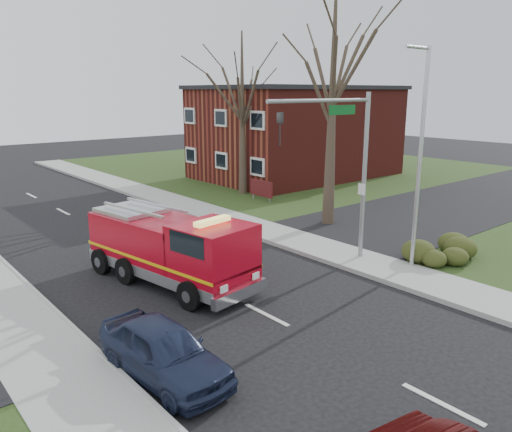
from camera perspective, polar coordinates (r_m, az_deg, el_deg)
ground at (r=15.95m, az=1.18°, el=-11.24°), size 120.00×120.00×0.00m
sidewalk_right at (r=20.24m, az=14.59°, el=-5.86°), size 2.40×80.00×0.15m
sidewalk_left at (r=13.19m, az=-20.63°, el=-17.69°), size 2.40×80.00×0.15m
cross_street_right at (r=35.83m, az=24.61°, el=1.94°), size 30.00×8.00×0.15m
brick_building at (r=40.67m, az=4.74°, el=9.57°), size 15.40×10.40×7.25m
health_center_sign at (r=31.31m, az=0.61°, el=3.14°), size 0.12×2.00×1.40m
hedge_corner at (r=21.87m, az=21.11°, el=-3.48°), size 2.80×2.00×0.90m
bare_tree_near at (r=25.40m, az=8.79°, el=15.26°), size 6.00×6.00×12.00m
bare_tree_far at (r=32.99m, az=-1.59°, el=13.49°), size 5.25×5.25×10.50m
traffic_signal_mast at (r=19.32m, az=10.08°, el=7.58°), size 5.29×0.18×6.80m
streetlight_pole at (r=19.73m, az=18.19°, el=6.78°), size 1.48×0.16×8.40m
fire_engine at (r=18.30m, az=-9.67°, el=-3.82°), size 3.55×7.19×2.78m
parked_car_maroon at (r=12.74m, az=-10.54°, el=-14.88°), size 1.94×4.22×1.40m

